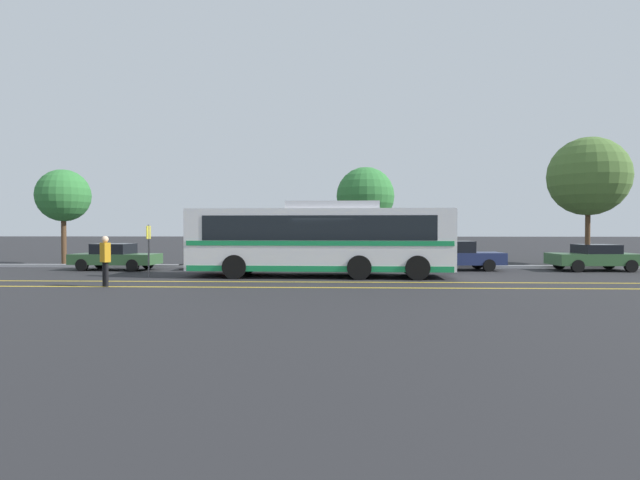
{
  "coord_description": "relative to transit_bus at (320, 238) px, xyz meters",
  "views": [
    {
      "loc": [
        0.63,
        -21.41,
        2.08
      ],
      "look_at": [
        -0.15,
        0.14,
        1.59
      ],
      "focal_mm": 28.0,
      "sensor_mm": 36.0,
      "label": 1
    }
  ],
  "objects": [
    {
      "name": "parked_car_0",
      "position": [
        -10.43,
        3.08,
        -0.99
      ],
      "size": [
        4.31,
        2.06,
        1.33
      ],
      "rotation": [
        0.0,
        0.0,
        -1.64
      ],
      "color": "#335B33",
      "rests_on": "ground_plane"
    },
    {
      "name": "ground_plane",
      "position": [
        0.14,
        -0.14,
        -1.67
      ],
      "size": [
        220.0,
        220.0,
        0.0
      ],
      "primitive_type": "plane",
      "color": "#262628"
    },
    {
      "name": "curb_strip",
      "position": [
        -0.01,
        4.91,
        -1.59
      ],
      "size": [
        39.17,
        0.36,
        0.15
      ],
      "primitive_type": "cube",
      "color": "#99999E",
      "rests_on": "ground_plane"
    },
    {
      "name": "tree_0",
      "position": [
        2.46,
        9.52,
        2.42
      ],
      "size": [
        3.59,
        3.59,
        5.9
      ],
      "color": "#513823",
      "rests_on": "ground_plane"
    },
    {
      "name": "bus_stop_sign",
      "position": [
        -7.38,
        -0.41,
        -0.24
      ],
      "size": [
        0.07,
        0.4,
        2.25
      ],
      "rotation": [
        0.0,
        0.0,
        1.54
      ],
      "color": "#59595E",
      "rests_on": "ground_plane"
    },
    {
      "name": "transit_bus",
      "position": [
        0.0,
        0.0,
        0.0
      ],
      "size": [
        11.55,
        3.0,
        3.23
      ],
      "rotation": [
        0.0,
        0.0,
        1.54
      ],
      "color": "white",
      "rests_on": "ground_plane"
    },
    {
      "name": "parked_car_1",
      "position": [
        -4.07,
        3.43,
        -0.89
      ],
      "size": [
        4.33,
        2.13,
        1.55
      ],
      "rotation": [
        0.0,
        0.0,
        -1.52
      ],
      "color": "maroon",
      "rests_on": "ground_plane"
    },
    {
      "name": "parked_car_4",
      "position": [
        13.42,
        3.49,
        -0.99
      ],
      "size": [
        4.17,
        2.14,
        1.3
      ],
      "rotation": [
        0.0,
        0.0,
        1.61
      ],
      "color": "#335B33",
      "rests_on": "ground_plane"
    },
    {
      "name": "parked_car_3",
      "position": [
        6.52,
        3.51,
        -0.94
      ],
      "size": [
        4.87,
        2.05,
        1.46
      ],
      "rotation": [
        0.0,
        0.0,
        -1.5
      ],
      "color": "navy",
      "rests_on": "ground_plane"
    },
    {
      "name": "parked_car_2",
      "position": [
        1.01,
        3.28,
        -0.96
      ],
      "size": [
        4.59,
        2.23,
        1.38
      ],
      "rotation": [
        0.0,
        0.0,
        1.48
      ],
      "color": "#335B33",
      "rests_on": "ground_plane"
    },
    {
      "name": "lane_strip_0",
      "position": [
        -0.01,
        -2.2,
        -1.66
      ],
      "size": [
        31.17,
        0.2,
        0.01
      ],
      "primitive_type": "cube",
      "rotation": [
        0.0,
        0.0,
        1.57
      ],
      "color": "gold",
      "rests_on": "ground_plane"
    },
    {
      "name": "pedestrian_0",
      "position": [
        -7.58,
        -4.0,
        -0.62
      ],
      "size": [
        0.46,
        0.44,
        1.82
      ],
      "rotation": [
        0.0,
        0.0,
        2.41
      ],
      "color": "black",
      "rests_on": "ground_plane"
    },
    {
      "name": "tree_2",
      "position": [
        15.23,
        7.86,
        3.43
      ],
      "size": [
        4.52,
        4.52,
        7.36
      ],
      "color": "#513823",
      "rests_on": "ground_plane"
    },
    {
      "name": "tree_1",
      "position": [
        -14.99,
        6.52,
        2.3
      ],
      "size": [
        2.98,
        2.98,
        5.48
      ],
      "color": "#513823",
      "rests_on": "ground_plane"
    },
    {
      "name": "lane_strip_1",
      "position": [
        -0.01,
        -4.04,
        -1.66
      ],
      "size": [
        31.17,
        0.2,
        0.01
      ],
      "primitive_type": "cube",
      "rotation": [
        0.0,
        0.0,
        1.57
      ],
      "color": "gold",
      "rests_on": "ground_plane"
    }
  ]
}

